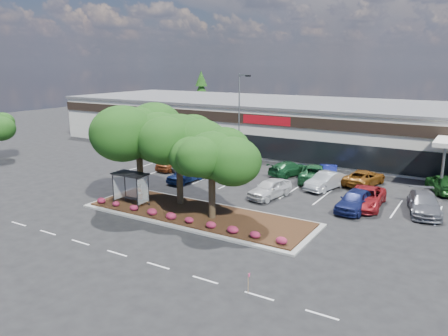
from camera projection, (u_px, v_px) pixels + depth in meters
The scene contains 28 objects.
ground at pixel (188, 239), 28.46m from camera, with size 160.00×160.00×0.00m, color black.
retail_store at pixel (343, 128), 55.89m from camera, with size 80.40×25.20×6.25m.
landscape_island at pixel (198, 214), 32.76m from camera, with size 18.00×6.00×0.26m.
lane_markings at pixel (258, 198), 37.20m from camera, with size 33.12×20.06×0.01m.
shrub_row at pixel (181, 218), 30.93m from camera, with size 17.00×0.80×0.50m, color maroon, non-canonical shape.
bus_shelter at pixel (132, 180), 34.15m from camera, with size 2.75×1.55×2.59m.
island_tree_west at pixel (139, 152), 35.25m from camera, with size 7.20×7.20×7.89m, color #11350E, non-canonical shape.
island_tree_mid at pixel (179, 159), 34.13m from camera, with size 6.60×6.60×7.32m, color #11350E, non-canonical shape.
island_tree_east at pixel (212, 174), 30.97m from camera, with size 5.80×5.80×6.50m, color #11350E, non-canonical shape.
conifer_north_west at pixel (201, 98), 80.66m from camera, with size 4.40×4.40×10.00m, color #11350E.
person_waiting at pixel (140, 195), 34.23m from camera, with size 0.65×0.42×1.77m, color #594C47.
light_pole at pixel (240, 132), 43.36m from camera, with size 1.42×0.74×10.24m.
survey_stake at pixel (249, 280), 21.60m from camera, with size 0.07×0.14×1.10m.
car_0 at pixel (189, 164), 46.90m from camera, with size 2.23×4.83×1.34m, color #A5A8B1.
car_1 at pixel (174, 162), 47.06m from camera, with size 1.90×4.71×1.61m, color brown.
car_2 at pixel (186, 174), 42.18m from camera, with size 1.77×4.39×1.50m, color navy.
car_3 at pixel (270, 188), 37.16m from camera, with size 1.88×4.69×1.60m, color silver.
car_4 at pixel (326, 181), 39.57m from camera, with size 1.65×4.73×1.56m, color #989EA3.
car_5 at pixel (355, 200), 33.82m from camera, with size 1.95×4.85×1.65m, color navy.
car_6 at pixel (365, 197), 34.73m from camera, with size 2.57×5.57×1.55m, color maroon.
car_7 at pixel (424, 204), 33.19m from camera, with size 2.17×5.34×1.55m, color slate.
car_9 at pixel (233, 155), 50.99m from camera, with size 2.33×5.05×1.40m, color black.
car_10 at pixel (238, 164), 46.59m from camera, with size 2.44×5.30×1.47m, color #8B1503.
car_11 at pixel (289, 168), 44.55m from camera, with size 2.01×4.95×1.44m, color #164A26.
car_12 at pixel (328, 172), 43.06m from camera, with size 1.63×4.69×1.54m, color #0E1457.
car_13 at pixel (315, 173), 42.30m from camera, with size 2.76×5.98×1.66m, color #1B522B.
car_14 at pixel (364, 178), 40.90m from camera, with size 2.44×5.28×1.47m, color brown.
car_15 at pixel (443, 183), 38.60m from camera, with size 1.96×4.87×1.66m, color #1D561E.
Camera 1 is at (15.78, -21.52, 11.17)m, focal length 35.00 mm.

